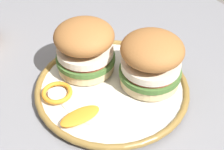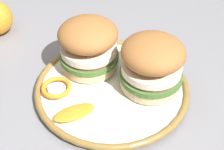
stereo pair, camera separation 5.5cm
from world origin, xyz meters
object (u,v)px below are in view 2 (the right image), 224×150
at_px(dining_table, 83,102).
at_px(sandwich_half_right, 152,63).
at_px(dinner_plate, 112,87).
at_px(sandwich_half_left, 89,44).

relative_size(dining_table, sandwich_half_right, 9.40).
xyz_separation_m(dining_table, sandwich_half_right, (-0.10, -0.10, 0.16)).
bearing_deg(dinner_plate, dining_table, 27.62).
distance_m(dining_table, sandwich_half_left, 0.16).
height_order(sandwich_half_left, sandwich_half_right, same).
relative_size(dinner_plate, sandwich_half_left, 1.82).
bearing_deg(sandwich_half_left, dining_table, 74.11).
bearing_deg(sandwich_half_left, dinner_plate, -163.82).
height_order(dinner_plate, sandwich_half_right, sandwich_half_right).
relative_size(dining_table, sandwich_half_left, 9.21).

